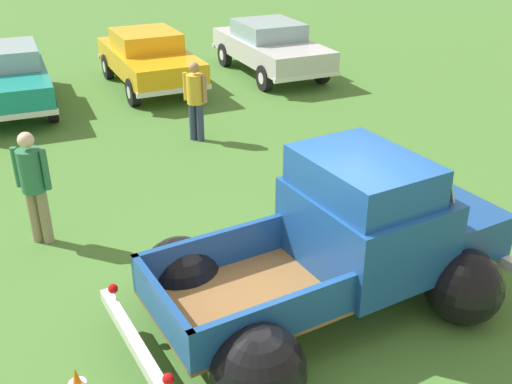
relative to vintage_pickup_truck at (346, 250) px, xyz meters
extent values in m
plane|color=#477A33|center=(-0.38, -0.05, -0.76)|extent=(80.00, 80.00, 0.00)
cylinder|color=black|center=(0.94, 1.00, -0.38)|extent=(0.78, 0.32, 0.76)
cylinder|color=silver|center=(0.94, 1.00, -0.38)|extent=(0.37, 0.28, 0.34)
cylinder|color=black|center=(1.16, -0.73, -0.38)|extent=(0.78, 0.32, 0.76)
cylinder|color=silver|center=(1.16, -0.73, -0.38)|extent=(0.37, 0.28, 0.34)
cylinder|color=black|center=(-1.84, 0.64, -0.38)|extent=(0.78, 0.32, 0.76)
cylinder|color=silver|center=(-1.84, 0.64, -0.38)|extent=(0.37, 0.28, 0.34)
cylinder|color=black|center=(-1.61, -1.09, -0.38)|extent=(0.78, 0.32, 0.76)
cylinder|color=silver|center=(-1.61, -1.09, -0.38)|extent=(0.37, 0.28, 0.34)
sphere|color=black|center=(-1.84, 0.69, -0.32)|extent=(1.08, 1.08, 0.96)
sphere|color=black|center=(-1.61, -1.14, -0.32)|extent=(1.08, 1.08, 0.96)
cube|color=olive|center=(-1.33, -0.17, -0.22)|extent=(2.23, 1.79, 0.04)
cube|color=#19478C|center=(-1.42, 0.55, 0.01)|extent=(2.04, 0.34, 0.50)
cube|color=#19478C|center=(-1.23, -0.90, 0.01)|extent=(2.04, 0.34, 0.50)
cube|color=#19478C|center=(-0.35, -0.05, 0.01)|extent=(0.28, 1.54, 0.50)
cube|color=#19478C|center=(-2.30, -0.30, 0.01)|extent=(0.28, 1.54, 0.50)
cube|color=#19478C|center=(0.26, 0.03, 0.24)|extent=(1.66, 1.87, 0.95)
cube|color=#19478C|center=(0.16, 0.02, 0.94)|extent=(1.34, 1.67, 0.45)
cube|color=#8CADB7|center=(0.80, 0.10, 0.92)|extent=(0.33, 1.47, 0.38)
cube|color=#19478C|center=(1.30, 0.17, 0.04)|extent=(1.45, 1.77, 0.55)
sphere|color=black|center=(0.94, 1.03, -0.34)|extent=(1.03, 1.03, 0.92)
sphere|color=black|center=(1.17, -0.76, -0.34)|extent=(1.03, 1.03, 0.92)
cube|color=silver|center=(-2.61, -0.34, -0.30)|extent=(0.37, 1.98, 0.14)
cube|color=silver|center=(1.84, 0.24, -0.30)|extent=(0.37, 1.98, 0.14)
sphere|color=red|center=(-2.67, 0.45, -0.12)|extent=(0.12, 0.12, 0.11)
sphere|color=red|center=(-2.47, -1.12, -0.12)|extent=(0.12, 0.12, 0.11)
cylinder|color=black|center=(-2.60, 8.29, -0.43)|extent=(0.20, 0.66, 0.66)
cylinder|color=silver|center=(-2.60, 8.29, -0.43)|extent=(0.21, 0.30, 0.30)
cylinder|color=black|center=(-2.61, 11.01, -0.43)|extent=(0.20, 0.66, 0.66)
cylinder|color=silver|center=(-2.61, 11.01, -0.43)|extent=(0.21, 0.30, 0.30)
cube|color=teal|center=(-3.42, 9.65, -0.05)|extent=(1.74, 4.27, 0.55)
cube|color=#8CADB7|center=(-3.42, 9.82, 0.45)|extent=(1.50, 1.79, 0.45)
cube|color=silver|center=(-3.42, 11.74, -0.31)|extent=(1.80, 0.10, 0.12)
cube|color=silver|center=(-3.42, 7.56, -0.31)|extent=(1.80, 0.10, 0.12)
cylinder|color=black|center=(0.93, 8.79, -0.43)|extent=(0.23, 0.67, 0.66)
cylinder|color=silver|center=(0.93, 8.79, -0.43)|extent=(0.23, 0.31, 0.30)
cylinder|color=black|center=(-0.71, 8.71, -0.43)|extent=(0.23, 0.67, 0.66)
cylinder|color=silver|center=(-0.71, 8.71, -0.43)|extent=(0.23, 0.31, 0.30)
cylinder|color=black|center=(0.80, 11.43, -0.43)|extent=(0.23, 0.67, 0.66)
cylinder|color=silver|center=(0.80, 11.43, -0.43)|extent=(0.23, 0.31, 0.30)
cylinder|color=black|center=(-0.83, 11.36, -0.43)|extent=(0.23, 0.67, 0.66)
cylinder|color=silver|center=(-0.83, 11.36, -0.43)|extent=(0.23, 0.31, 0.30)
cube|color=#F2A819|center=(0.05, 10.07, -0.05)|extent=(1.95, 4.21, 0.55)
cube|color=#F2A819|center=(0.04, 10.24, 0.45)|extent=(1.60, 1.81, 0.45)
cube|color=silver|center=(-0.05, 12.10, -0.31)|extent=(1.82, 0.19, 0.12)
cube|color=silver|center=(0.15, 8.05, -0.31)|extent=(1.82, 0.19, 0.12)
cylinder|color=black|center=(4.37, 8.70, -0.43)|extent=(0.22, 0.67, 0.66)
cylinder|color=silver|center=(4.37, 8.70, -0.43)|extent=(0.22, 0.30, 0.30)
cylinder|color=black|center=(2.68, 8.64, -0.43)|extent=(0.22, 0.67, 0.66)
cylinder|color=silver|center=(2.68, 8.64, -0.43)|extent=(0.22, 0.30, 0.30)
cylinder|color=black|center=(4.28, 11.45, -0.43)|extent=(0.22, 0.67, 0.66)
cylinder|color=silver|center=(4.28, 11.45, -0.43)|extent=(0.22, 0.30, 0.30)
cylinder|color=black|center=(2.59, 11.40, -0.43)|extent=(0.22, 0.67, 0.66)
cylinder|color=silver|center=(2.59, 11.40, -0.43)|extent=(0.22, 0.30, 0.30)
cube|color=silver|center=(3.48, 10.05, -0.05)|extent=(1.94, 4.36, 0.55)
cube|color=#8CADB7|center=(3.47, 10.22, 0.45)|extent=(1.62, 1.86, 0.45)
cube|color=silver|center=(3.41, 12.16, -0.31)|extent=(1.87, 0.16, 0.12)
cube|color=silver|center=(3.55, 7.94, -0.31)|extent=(1.87, 0.16, 0.12)
cylinder|color=gray|center=(-3.20, 2.91, -0.35)|extent=(0.21, 0.21, 0.82)
cylinder|color=gray|center=(-3.34, 3.01, -0.35)|extent=(0.21, 0.21, 0.82)
cylinder|color=#2D724C|center=(-3.27, 2.96, 0.37)|extent=(0.47, 0.47, 0.61)
cylinder|color=#2D724C|center=(-3.09, 2.84, 0.40)|extent=(0.13, 0.13, 0.58)
cylinder|color=#2D724C|center=(-3.46, 3.08, 0.40)|extent=(0.13, 0.13, 0.58)
sphere|color=beige|center=(-3.27, 2.96, 0.82)|extent=(0.31, 0.31, 0.22)
cylinder|color=navy|center=(-0.04, 6.02, -0.36)|extent=(0.21, 0.21, 0.78)
cylinder|color=navy|center=(0.07, 5.90, -0.36)|extent=(0.21, 0.21, 0.78)
cylinder|color=gold|center=(0.02, 5.96, 0.32)|extent=(0.48, 0.48, 0.59)
cylinder|color=gold|center=(-0.13, 6.12, 0.35)|extent=(0.13, 0.13, 0.56)
cylinder|color=#A87A56|center=(0.17, 5.80, 0.35)|extent=(0.13, 0.13, 0.56)
sphere|color=#A87A56|center=(0.02, 5.96, 0.75)|extent=(0.30, 0.30, 0.21)
camera|label=1|loc=(-3.29, -5.14, 3.75)|focal=41.87mm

